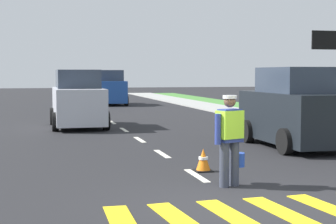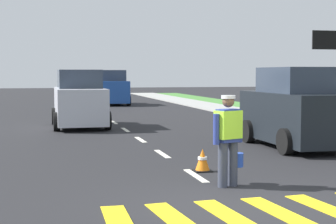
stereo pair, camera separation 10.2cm
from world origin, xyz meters
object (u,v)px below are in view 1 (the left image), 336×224
lane_direction_sign (336,61)px  car_outgoing_far (109,89)px  car_oncoming_lead (78,101)px  car_parked_curbside (293,110)px  road_worker (230,136)px  traffic_cone_near (203,160)px

lane_direction_sign → car_outgoing_far: 22.35m
car_oncoming_lead → car_parked_curbside: size_ratio=1.02×
lane_direction_sign → car_oncoming_lead: bearing=128.8°
car_outgoing_far → car_oncoming_lead: size_ratio=1.05×
road_worker → car_outgoing_far: car_outgoing_far is taller
car_oncoming_lead → road_worker: bearing=-80.9°
lane_direction_sign → car_outgoing_far: size_ratio=0.75×
car_parked_curbside → car_oncoming_lead: bearing=127.1°
traffic_cone_near → car_outgoing_far: (1.33, 24.30, 0.82)m
road_worker → car_parked_curbside: car_parked_curbside is taller
lane_direction_sign → traffic_cone_near: bearing=-153.6°
road_worker → lane_direction_sign: lane_direction_sign is taller
traffic_cone_near → car_parked_curbside: size_ratio=0.12×
car_outgoing_far → car_parked_curbside: bearing=-84.1°
car_parked_curbside → car_outgoing_far: bearing=95.9°
car_oncoming_lead → lane_direction_sign: bearing=-51.2°
road_worker → traffic_cone_near: 1.68m
lane_direction_sign → car_oncoming_lead: (-6.27, 7.81, -1.38)m
traffic_cone_near → car_outgoing_far: 24.35m
car_parked_curbside → road_worker: bearing=-128.7°
car_oncoming_lead → car_parked_curbside: (5.38, -7.12, 0.01)m
car_outgoing_far → car_parked_curbside: car_outgoing_far is taller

